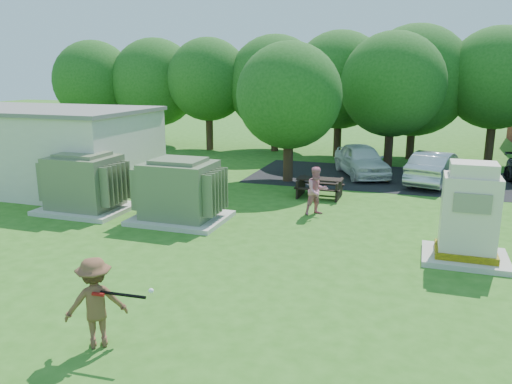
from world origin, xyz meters
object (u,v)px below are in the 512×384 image
(picnic_table, at_px, (320,185))
(batter, at_px, (96,303))
(generator_cabinet, at_px, (469,219))
(car_white, at_px, (361,160))
(transformer_left, at_px, (85,184))
(transformer_right, at_px, (180,192))
(car_silver_a, at_px, (435,168))
(person_at_picnic, at_px, (317,191))

(picnic_table, relative_size, batter, 1.05)
(generator_cabinet, relative_size, car_white, 0.60)
(transformer_left, distance_m, batter, 9.45)
(picnic_table, bearing_deg, generator_cabinet, -47.59)
(generator_cabinet, height_order, batter, generator_cabinet)
(transformer_right, bearing_deg, car_white, 62.89)
(picnic_table, bearing_deg, transformer_right, -129.42)
(transformer_right, bearing_deg, picnic_table, 50.58)
(car_white, bearing_deg, transformer_right, -141.40)
(generator_cabinet, xyz_separation_m, car_silver_a, (-0.64, 9.34, -0.42))
(transformer_right, relative_size, car_white, 0.69)
(transformer_right, bearing_deg, batter, -74.09)
(transformer_left, height_order, batter, transformer_left)
(generator_cabinet, bearing_deg, batter, -134.94)
(transformer_left, distance_m, transformer_right, 3.70)
(transformer_right, distance_m, car_silver_a, 11.69)
(transformer_left, xyz_separation_m, batter, (5.82, -7.44, -0.13))
(transformer_left, height_order, car_white, transformer_left)
(person_at_picnic, height_order, car_white, person_at_picnic)
(transformer_right, relative_size, generator_cabinet, 1.15)
(transformer_left, xyz_separation_m, generator_cabinet, (12.39, -0.86, 0.17))
(picnic_table, distance_m, batter, 12.11)
(picnic_table, bearing_deg, batter, -97.69)
(generator_cabinet, height_order, car_white, generator_cabinet)
(picnic_table, xyz_separation_m, car_silver_a, (4.30, 3.92, 0.25))
(batter, relative_size, car_silver_a, 0.38)
(transformer_right, relative_size, person_at_picnic, 1.80)
(transformer_left, xyz_separation_m, car_silver_a, (11.74, 8.47, -0.25))
(transformer_left, bearing_deg, car_white, 47.71)
(generator_cabinet, distance_m, car_white, 10.91)
(generator_cabinet, distance_m, car_silver_a, 9.37)
(car_white, bearing_deg, generator_cabinet, -93.20)
(transformer_left, distance_m, person_at_picnic, 8.10)
(transformer_left, distance_m, car_white, 12.58)
(transformer_right, xyz_separation_m, batter, (2.12, -7.44, -0.13))
(transformer_left, height_order, transformer_right, same)
(transformer_right, distance_m, picnic_table, 5.91)
(person_at_picnic, relative_size, car_white, 0.38)
(generator_cabinet, bearing_deg, person_at_picnic, 146.94)
(car_white, bearing_deg, person_at_picnic, -119.43)
(transformer_right, bearing_deg, person_at_picnic, 27.15)
(person_at_picnic, distance_m, car_silver_a, 7.48)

